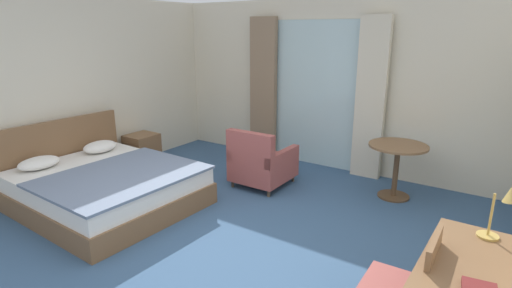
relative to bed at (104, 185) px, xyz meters
name	(u,v)px	position (x,y,z in m)	size (l,w,h in m)	color
ground	(207,245)	(1.69, 0.02, -0.32)	(6.28, 6.64, 0.10)	#38567A
wall_back	(330,85)	(1.69, 3.08, 1.06)	(5.88, 0.12, 2.65)	beige
wall_left	(43,95)	(-1.19, 0.02, 1.06)	(0.12, 6.24, 2.65)	beige
balcony_glass_door	(315,95)	(1.48, 3.00, 0.90)	(1.44, 0.02, 2.33)	silver
curtain_panel_left	(263,89)	(0.54, 2.90, 0.93)	(0.49, 0.10, 2.38)	#897056
curtain_panel_right	(371,100)	(2.41, 2.90, 0.93)	(0.44, 0.10, 2.38)	beige
bed	(104,185)	(0.00, 0.00, 0.00)	(2.23, 1.91, 0.98)	brown
nightstand	(142,150)	(-0.82, 1.33, 0.00)	(0.43, 0.48, 0.53)	brown
writing_desk	(468,280)	(4.16, -0.26, 0.39)	(0.60, 1.25, 0.75)	brown
desk_chair	(409,283)	(3.82, -0.27, 0.23)	(0.47, 0.47, 0.89)	#9E4C47
desk_lamp	(509,200)	(4.30, 0.22, 0.80)	(0.26, 0.17, 0.44)	tan
armchair_by_window	(261,163)	(1.31, 1.68, 0.07)	(0.73, 0.80, 0.86)	#9E4C47
round_cafe_table	(397,158)	(3.01, 2.34, 0.28)	(0.76, 0.76, 0.74)	brown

